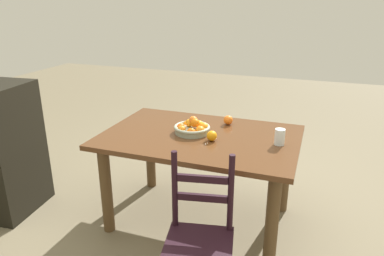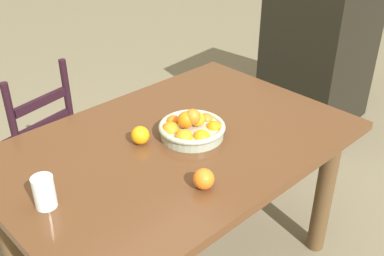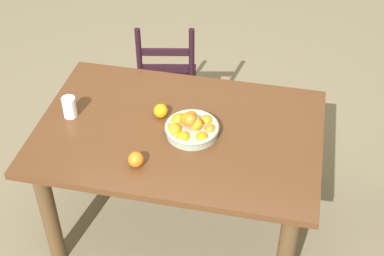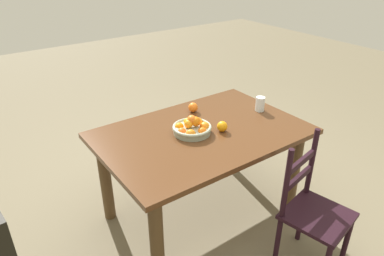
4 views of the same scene
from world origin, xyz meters
The scene contains 7 objects.
ground_plane centered at (0.00, 0.00, 0.00)m, with size 12.00×12.00×0.00m, color #746950.
dining_table centered at (0.00, 0.00, 0.64)m, with size 1.51×1.01×0.77m.
chair_near_window centered at (-0.28, 0.83, 0.44)m, with size 0.46×0.46×0.94m.
fruit_bowl centered at (0.07, -0.02, 0.81)m, with size 0.29×0.29×0.13m.
orange_loose_0 centered at (-0.14, -0.31, 0.80)m, with size 0.08×0.08×0.08m, color orange.
orange_loose_1 centered at (-0.12, 0.09, 0.80)m, with size 0.08×0.08×0.08m, color orange.
drinking_glass centered at (-0.60, -0.01, 0.82)m, with size 0.07×0.07×0.12m, color silver.
Camera 1 is at (-0.83, 2.49, 1.78)m, focal length 33.82 mm.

